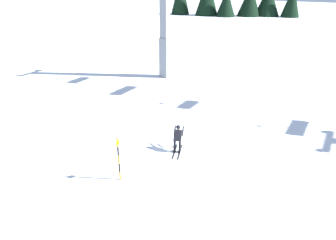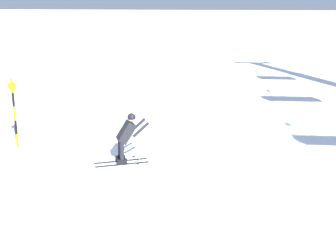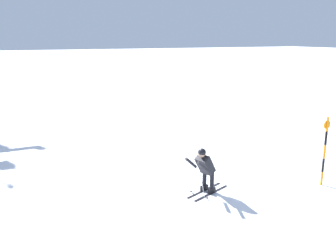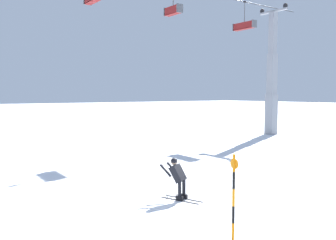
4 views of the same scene
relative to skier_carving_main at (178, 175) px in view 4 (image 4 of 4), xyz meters
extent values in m
plane|color=white|center=(1.18, 0.83, -0.87)|extent=(260.00, 260.00, 0.00)
cube|color=black|center=(-0.07, -0.22, -0.87)|extent=(0.65, 1.53, 0.01)
cube|color=black|center=(-0.07, -0.22, -0.78)|extent=(0.20, 0.30, 0.16)
cylinder|color=black|center=(-0.07, -0.22, -0.36)|extent=(0.13, 0.13, 0.68)
cube|color=black|center=(0.20, -0.12, -0.87)|extent=(0.65, 1.53, 0.01)
cube|color=black|center=(0.20, -0.12, -0.78)|extent=(0.20, 0.30, 0.16)
cylinder|color=black|center=(0.20, -0.12, -0.36)|extent=(0.13, 0.13, 0.68)
cube|color=black|center=(0.01, -0.01, 0.08)|extent=(0.59, 0.67, 0.67)
sphere|color=tan|center=(-0.05, 0.14, 0.47)|extent=(0.23, 0.23, 0.23)
sphere|color=black|center=(-0.05, 0.14, 0.51)|extent=(0.24, 0.24, 0.24)
cylinder|color=black|center=(-0.35, 0.27, 0.18)|extent=(0.26, 0.50, 0.44)
cylinder|color=gray|center=(-0.41, 0.30, -0.43)|extent=(0.30, 0.42, 1.17)
cylinder|color=black|center=(-0.39, 0.12, -0.82)|extent=(0.07, 0.07, 0.01)
cylinder|color=black|center=(0.08, 0.43, 0.18)|extent=(0.26, 0.50, 0.44)
cylinder|color=gray|center=(0.11, 0.49, -0.43)|extent=(0.07, 0.49, 1.17)
cylinder|color=black|center=(0.21, 0.35, -0.82)|extent=(0.07, 0.07, 0.01)
cube|color=gray|center=(19.67, 11.64, 1.01)|extent=(0.85, 0.85, 3.76)
cube|color=gray|center=(19.67, 11.64, 4.77)|extent=(0.72, 0.72, 3.76)
cube|color=gray|center=(19.67, 11.64, 8.53)|extent=(0.58, 0.58, 3.76)
cube|color=gray|center=(19.67, 11.64, 10.51)|extent=(0.28, 2.98, 0.18)
cylinder|color=black|center=(19.67, 12.95, 10.76)|extent=(0.10, 0.44, 0.44)
cylinder|color=black|center=(19.67, 10.34, 10.76)|extent=(0.10, 0.44, 0.44)
cube|color=maroon|center=(2.05, 11.64, 8.92)|extent=(0.45, 2.38, 0.06)
cube|color=#4C4F54|center=(2.05, 12.83, 9.19)|extent=(0.57, 0.05, 0.63)
cube|color=maroon|center=(8.27, 11.64, 8.84)|extent=(0.45, 1.64, 0.06)
cube|color=maroon|center=(8.07, 11.64, 9.12)|extent=(0.06, 1.64, 0.55)
cylinder|color=#4C4F54|center=(8.57, 11.64, 9.14)|extent=(0.04, 1.55, 0.04)
cube|color=#4C4F54|center=(8.27, 12.46, 9.12)|extent=(0.57, 0.05, 0.63)
cube|color=#4C4F54|center=(8.27, 10.83, 9.12)|extent=(0.57, 0.05, 0.63)
cube|color=black|center=(15.87, 11.64, 10.82)|extent=(0.20, 0.16, 0.14)
cylinder|color=#4C4F54|center=(15.87, 11.64, 9.94)|extent=(0.07, 0.07, 1.74)
cube|color=maroon|center=(15.87, 11.64, 8.52)|extent=(0.45, 2.23, 0.06)
cube|color=maroon|center=(15.68, 11.64, 8.80)|extent=(0.06, 2.23, 0.55)
cylinder|color=#4C4F54|center=(16.18, 11.64, 8.82)|extent=(0.04, 2.12, 0.04)
cube|color=#4C4F54|center=(15.87, 12.76, 8.80)|extent=(0.57, 0.05, 0.63)
cube|color=#4C4F54|center=(15.87, 10.53, 8.80)|extent=(0.57, 0.05, 0.63)
cylinder|color=orange|center=(-1.03, -3.82, -0.64)|extent=(0.07, 0.07, 0.46)
cylinder|color=black|center=(-1.03, -3.82, -0.19)|extent=(0.07, 0.07, 0.46)
cylinder|color=orange|center=(-1.03, -3.82, 0.27)|extent=(0.07, 0.07, 0.46)
cylinder|color=black|center=(-1.03, -3.82, 0.73)|extent=(0.07, 0.07, 0.46)
cylinder|color=orange|center=(-1.03, -3.82, 1.18)|extent=(0.07, 0.07, 0.46)
cylinder|color=orange|center=(-1.01, -3.82, 1.16)|extent=(0.01, 0.28, 0.28)
camera|label=1|loc=(7.10, -12.83, 7.94)|focal=32.13mm
camera|label=2|loc=(12.31, 2.32, 3.97)|focal=47.82mm
camera|label=3|loc=(-8.74, 5.26, 3.86)|focal=37.89mm
camera|label=4|loc=(-7.76, -10.38, 2.99)|focal=38.62mm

